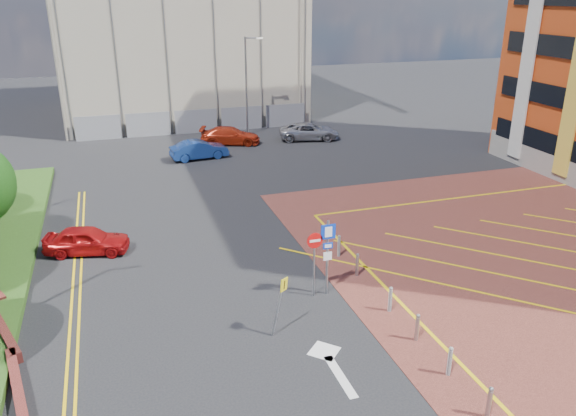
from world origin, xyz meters
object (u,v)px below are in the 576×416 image
sign_cluster (323,251)px  warning_sign (280,299)px  lamp_back (247,83)px  car_red_left (87,240)px  car_blue_back (199,150)px  car_silver_back (309,131)px  car_red_back (230,136)px

sign_cluster → warning_sign: (-2.42, -2.17, -0.52)m
lamp_back → car_red_left: size_ratio=2.09×
sign_cluster → car_blue_back: size_ratio=0.77×
warning_sign → car_silver_back: (10.53, 26.01, -0.75)m
sign_cluster → car_red_left: size_ratio=0.84×
lamp_back → car_silver_back: lamp_back is taller
sign_cluster → warning_sign: sign_cluster is taller
car_red_left → car_red_back: size_ratio=0.82×
warning_sign → car_red_left: 11.29m
warning_sign → car_red_back: warning_sign is taller
car_blue_back → lamp_back: bearing=-47.4°
car_red_back → lamp_back: bearing=-20.6°
car_blue_back → car_red_back: size_ratio=0.88×
warning_sign → car_blue_back: 23.20m
car_blue_back → car_red_back: bearing=-48.4°
lamp_back → car_silver_back: (4.32, -3.17, -3.68)m
lamp_back → warning_sign: bearing=-102.0°
sign_cluster → car_red_left: 11.46m
lamp_back → car_red_back: lamp_back is taller
car_blue_back → car_red_back: same height
car_red_back → warning_sign: bearing=-169.9°
lamp_back → car_red_back: (-2.13, -2.59, -3.68)m
sign_cluster → car_silver_back: (8.11, 23.84, -1.28)m
lamp_back → car_blue_back: lamp_back is taller
warning_sign → sign_cluster: bearing=41.8°
warning_sign → car_blue_back: (1.02, 23.17, -0.75)m
car_silver_back → car_red_left: bearing=147.9°
car_red_back → car_silver_back: 6.48m
warning_sign → car_red_left: warning_sign is taller
sign_cluster → car_red_back: (1.65, 24.42, -1.27)m
warning_sign → car_silver_back: warning_sign is taller
lamp_back → car_red_back: bearing=-129.4°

